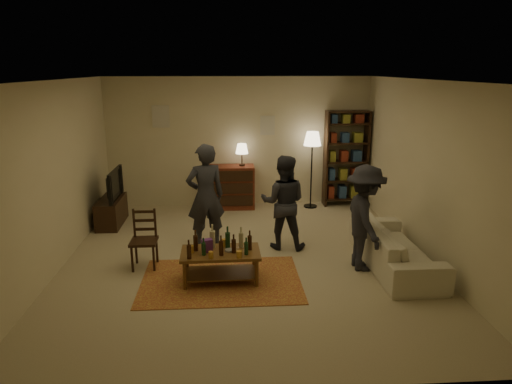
{
  "coord_description": "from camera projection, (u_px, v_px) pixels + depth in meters",
  "views": [
    {
      "loc": [
        -0.28,
        -6.54,
        2.87
      ],
      "look_at": [
        0.17,
        0.1,
        1.05
      ],
      "focal_mm": 32.0,
      "sensor_mm": 36.0,
      "label": 1
    }
  ],
  "objects": [
    {
      "name": "dresser",
      "position": [
        231.0,
        186.0,
        9.55
      ],
      "size": [
        1.0,
        0.5,
        1.36
      ],
      "color": "brown",
      "rests_on": "ground"
    },
    {
      "name": "coffee_table",
      "position": [
        220.0,
        255.0,
        6.25
      ],
      "size": [
        1.09,
        0.6,
        0.78
      ],
      "rotation": [
        0.0,
        0.0,
        0.02
      ],
      "color": "brown",
      "rests_on": "ground"
    },
    {
      "name": "person_left",
      "position": [
        206.0,
        196.0,
        7.37
      ],
      "size": [
        0.72,
        0.57,
        1.72
      ],
      "primitive_type": "imported",
      "rotation": [
        0.0,
        0.0,
        3.43
      ],
      "color": "#282930",
      "rests_on": "ground"
    },
    {
      "name": "bookshelf",
      "position": [
        346.0,
        158.0,
        9.62
      ],
      "size": [
        0.9,
        0.34,
        2.02
      ],
      "color": "#321E10",
      "rests_on": "ground"
    },
    {
      "name": "rug",
      "position": [
        221.0,
        280.0,
        6.35
      ],
      "size": [
        2.2,
        1.5,
        0.01
      ],
      "primitive_type": "cube",
      "color": "maroon",
      "rests_on": "ground"
    },
    {
      "name": "tv_stand",
      "position": [
        111.0,
        205.0,
        8.55
      ],
      "size": [
        0.4,
        1.0,
        1.06
      ],
      "color": "#321E10",
      "rests_on": "ground"
    },
    {
      "name": "dining_chair",
      "position": [
        144.0,
        237.0,
        6.71
      ],
      "size": [
        0.38,
        0.38,
        0.88
      ],
      "rotation": [
        0.0,
        0.0,
        -0.0
      ],
      "color": "#321E10",
      "rests_on": "ground"
    },
    {
      "name": "room_shell",
      "position": [
        207.0,
        120.0,
        9.42
      ],
      "size": [
        6.0,
        6.0,
        6.0
      ],
      "color": "beige",
      "rests_on": "ground"
    },
    {
      "name": "person_right",
      "position": [
        283.0,
        202.0,
        7.35
      ],
      "size": [
        0.85,
        0.72,
        1.54
      ],
      "primitive_type": "imported",
      "rotation": [
        0.0,
        0.0,
        2.94
      ],
      "color": "#292931",
      "rests_on": "ground"
    },
    {
      "name": "sofa",
      "position": [
        395.0,
        247.0,
        6.75
      ],
      "size": [
        0.81,
        2.08,
        0.61
      ],
      "primitive_type": "imported",
      "rotation": [
        0.0,
        0.0,
        1.57
      ],
      "color": "beige",
      "rests_on": "ground"
    },
    {
      "name": "floor_lamp",
      "position": [
        312.0,
        144.0,
        9.36
      ],
      "size": [
        0.36,
        0.36,
        1.6
      ],
      "color": "black",
      "rests_on": "ground"
    },
    {
      "name": "person_by_sofa",
      "position": [
        365.0,
        218.0,
        6.56
      ],
      "size": [
        0.59,
        1.01,
        1.55
      ],
      "primitive_type": "imported",
      "rotation": [
        0.0,
        0.0,
        1.58
      ],
      "color": "#23232A",
      "rests_on": "ground"
    },
    {
      "name": "floor",
      "position": [
        246.0,
        259.0,
        7.07
      ],
      "size": [
        6.0,
        6.0,
        0.0
      ],
      "primitive_type": "plane",
      "color": "#C6B793",
      "rests_on": "ground"
    }
  ]
}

